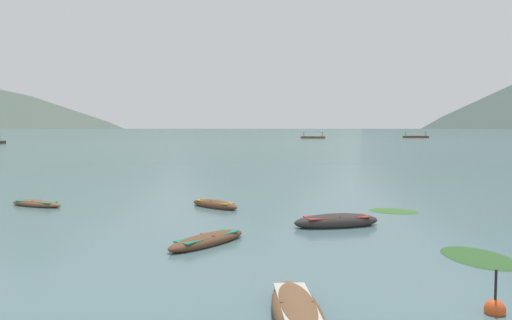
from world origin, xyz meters
The scene contains 13 objects.
ground_plane centered at (0.00, 1500.00, 0.00)m, with size 6000.00×6000.00×0.00m, color slate.
mountain_1 centered at (-655.36, 1607.86, 233.05)m, with size 1483.62×1483.62×466.11m, color #56665B.
mountain_2 centered at (58.88, 1468.36, 174.47)m, with size 858.37×858.37×348.93m, color slate.
rowboat_1 centered at (-1.07, 21.46, 0.16)m, with size 2.95×2.88×0.50m.
rowboat_2 centered at (1.42, 5.90, 0.19)m, with size 1.16×4.03×0.60m.
rowboat_3 centered at (-10.72, 22.27, 0.13)m, with size 3.39×2.22×0.42m.
rowboat_5 centered at (-0.98, 13.11, 0.16)m, with size 3.17×3.51×0.49m.
rowboat_6 centered at (4.39, 16.21, 0.21)m, with size 3.97×1.94×0.69m.
ferry_1 centered at (69.39, 184.84, 0.45)m, with size 10.15×5.95×2.54m.
ferry_2 centered at (28.38, 177.47, 0.45)m, with size 9.19×3.89×2.54m.
mooring_buoy centered at (6.01, 6.08, 0.11)m, with size 0.48×0.48×1.17m.
weed_patch_2 centered at (8.00, 10.88, 0.00)m, with size 3.15×2.04×0.14m, color #2D5628.
weed_patch_3 centered at (8.08, 19.87, 0.00)m, with size 2.45×1.74×0.14m, color #38662D.
Camera 1 is at (0.07, -4.88, 4.29)m, focal length 34.99 mm.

